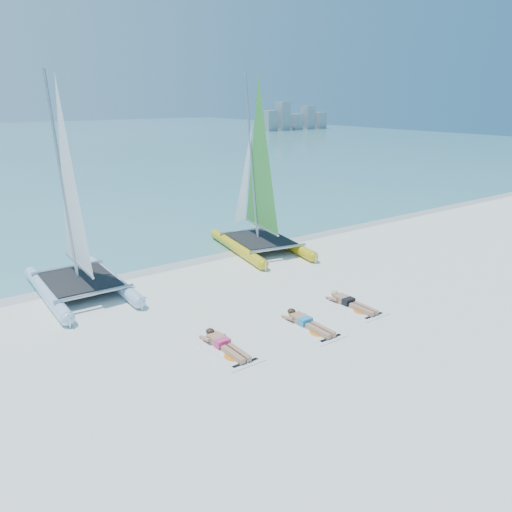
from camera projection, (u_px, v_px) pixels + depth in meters
The scene contains 11 objects.
ground at pixel (267, 310), 14.47m from camera, with size 140.00×140.00×0.00m, color white.
wet_sand_strip at pixel (178, 262), 18.69m from camera, with size 140.00×1.40×0.01m, color silver.
distant_skyline at pixel (294, 119), 91.70m from camera, with size 14.00×2.00×5.00m.
catamaran_blue at pixel (73, 228), 15.27m from camera, with size 2.55×5.14×6.95m.
catamaran_yellow at pixel (255, 192), 20.01m from camera, with size 3.39×5.73×7.11m.
towel_a at pixel (228, 350), 12.17m from camera, with size 1.00×1.85×0.02m, color white.
sunbather_a at pixel (223, 343), 12.28m from camera, with size 0.37×1.73×0.26m.
towel_b at pixel (311, 328), 13.35m from camera, with size 1.00×1.85×0.02m, color white.
sunbather_b at pixel (306, 322), 13.47m from camera, with size 0.37×1.73×0.26m.
towel_c at pixel (354, 307), 14.65m from camera, with size 1.00×1.85×0.02m, color white.
sunbather_c at pixel (349, 302), 14.77m from camera, with size 0.37×1.73×0.26m.
Camera 1 is at (-8.10, -10.55, 5.93)m, focal length 35.00 mm.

